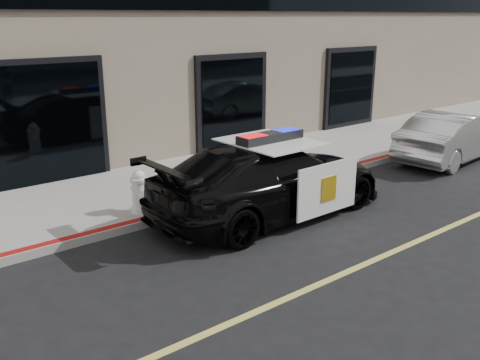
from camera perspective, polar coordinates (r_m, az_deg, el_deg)
ground at (r=7.55m, az=4.91°, el=-12.54°), size 120.00×120.00×0.00m
sidewalk_n at (r=11.54m, az=-13.36°, el=-1.80°), size 60.00×3.50×0.15m
police_car at (r=10.25m, az=3.20°, el=0.14°), size 2.35×5.06×1.64m
silver_sedan at (r=15.28m, az=21.72°, el=4.31°), size 2.10×4.22×1.31m
fire_hydrant at (r=10.25m, az=-10.65°, el=-1.28°), size 0.38×0.53×0.84m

